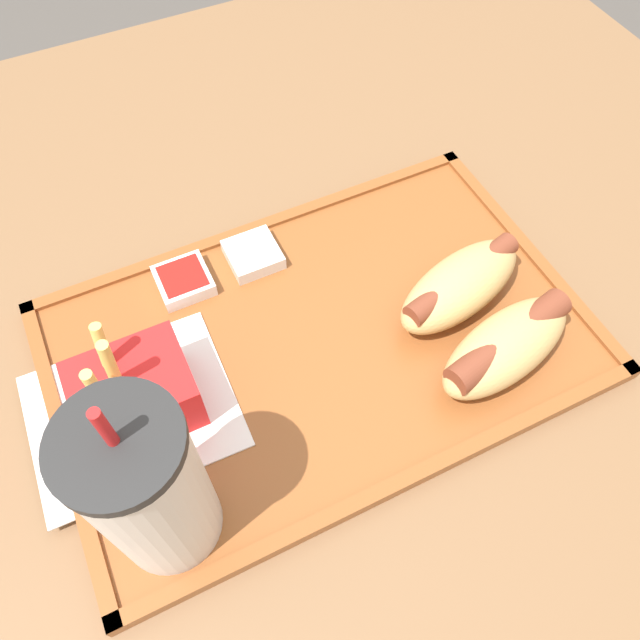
% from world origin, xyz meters
% --- Properties ---
extents(ground_plane, '(8.00, 8.00, 0.00)m').
position_xyz_m(ground_plane, '(0.00, 0.00, 0.00)').
color(ground_plane, '#4C4742').
extents(dining_table, '(1.11, 1.03, 0.73)m').
position_xyz_m(dining_table, '(0.00, 0.00, 0.36)').
color(dining_table, brown).
rests_on(dining_table, ground_plane).
extents(food_tray, '(0.46, 0.30, 0.01)m').
position_xyz_m(food_tray, '(0.02, 0.04, 0.73)').
color(food_tray, brown).
rests_on(food_tray, dining_table).
extents(paper_napkin, '(0.17, 0.14, 0.00)m').
position_xyz_m(paper_napkin, '(0.19, 0.03, 0.74)').
color(paper_napkin, white).
rests_on(paper_napkin, food_tray).
extents(soda_cup, '(0.08, 0.08, 0.19)m').
position_xyz_m(soda_cup, '(0.19, 0.13, 0.82)').
color(soda_cup, silver).
rests_on(soda_cup, food_tray).
extents(hot_dog_far, '(0.15, 0.08, 0.05)m').
position_xyz_m(hot_dog_far, '(-0.11, 0.12, 0.76)').
color(hot_dog_far, tan).
rests_on(hot_dog_far, food_tray).
extents(hot_dog_near, '(0.15, 0.09, 0.05)m').
position_xyz_m(hot_dog_near, '(-0.11, 0.05, 0.76)').
color(hot_dog_near, tan).
rests_on(hot_dog_near, food_tray).
extents(fries_carton, '(0.09, 0.07, 0.11)m').
position_xyz_m(fries_carton, '(0.18, 0.04, 0.77)').
color(fries_carton, red).
rests_on(fries_carton, food_tray).
extents(sauce_cup_mayo, '(0.05, 0.05, 0.02)m').
position_xyz_m(sauce_cup_mayo, '(0.04, -0.07, 0.75)').
color(sauce_cup_mayo, silver).
rests_on(sauce_cup_mayo, food_tray).
extents(sauce_cup_ketchup, '(0.05, 0.05, 0.02)m').
position_xyz_m(sauce_cup_ketchup, '(0.11, -0.07, 0.75)').
color(sauce_cup_ketchup, silver).
rests_on(sauce_cup_ketchup, food_tray).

